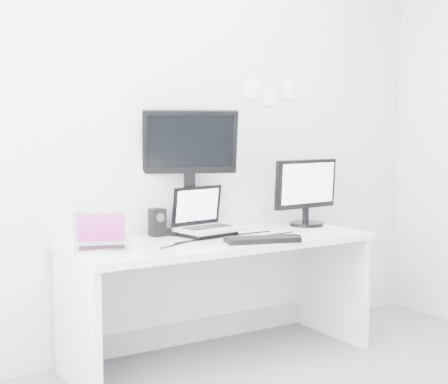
# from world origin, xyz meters

# --- Properties ---
(back_wall) EXTENTS (3.60, 0.00, 3.60)m
(back_wall) POSITION_xyz_m (0.00, 1.60, 1.35)
(back_wall) COLOR silver
(back_wall) RESTS_ON ground
(desk) EXTENTS (1.80, 0.70, 0.73)m
(desk) POSITION_xyz_m (0.00, 1.25, 0.36)
(desk) COLOR silver
(desk) RESTS_ON ground
(macbook) EXTENTS (0.34, 0.30, 0.21)m
(macbook) POSITION_xyz_m (-0.74, 1.21, 0.84)
(macbook) COLOR #ACACB1
(macbook) RESTS_ON desk
(speaker) EXTENTS (0.10, 0.10, 0.16)m
(speaker) POSITION_xyz_m (-0.28, 1.50, 0.81)
(speaker) COLOR black
(speaker) RESTS_ON desk
(dell_laptop) EXTENTS (0.40, 0.33, 0.30)m
(dell_laptop) POSITION_xyz_m (-0.01, 1.35, 0.88)
(dell_laptop) COLOR #B0B2B7
(dell_laptop) RESTS_ON desk
(rear_monitor) EXTENTS (0.60, 0.41, 0.77)m
(rear_monitor) POSITION_xyz_m (-0.06, 1.49, 1.11)
(rear_monitor) COLOR black
(rear_monitor) RESTS_ON desk
(samsung_monitor) EXTENTS (0.51, 0.26, 0.45)m
(samsung_monitor) POSITION_xyz_m (0.74, 1.37, 0.96)
(samsung_monitor) COLOR black
(samsung_monitor) RESTS_ON desk
(keyboard) EXTENTS (0.44, 0.26, 0.03)m
(keyboard) POSITION_xyz_m (0.14, 1.01, 0.74)
(keyboard) COLOR black
(keyboard) RESTS_ON desk
(mouse) EXTENTS (0.12, 0.10, 0.04)m
(mouse) POSITION_xyz_m (0.32, 0.98, 0.75)
(mouse) COLOR black
(mouse) RESTS_ON desk
(wall_note_0) EXTENTS (0.10, 0.00, 0.14)m
(wall_note_0) POSITION_xyz_m (0.45, 1.59, 1.62)
(wall_note_0) COLOR white
(wall_note_0) RESTS_ON back_wall
(wall_note_1) EXTENTS (0.09, 0.00, 0.13)m
(wall_note_1) POSITION_xyz_m (0.60, 1.59, 1.58)
(wall_note_1) COLOR white
(wall_note_1) RESTS_ON back_wall
(wall_note_2) EXTENTS (0.10, 0.00, 0.14)m
(wall_note_2) POSITION_xyz_m (0.75, 1.59, 1.63)
(wall_note_2) COLOR white
(wall_note_2) RESTS_ON back_wall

